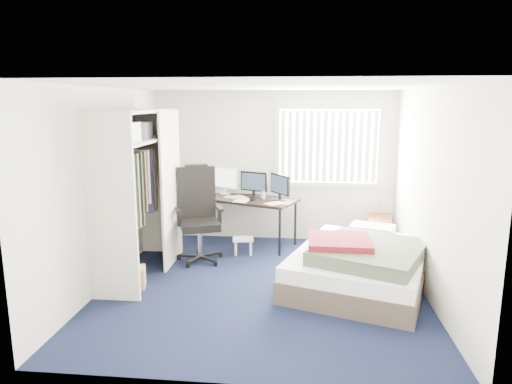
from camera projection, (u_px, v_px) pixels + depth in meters
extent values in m
plane|color=black|center=(262.00, 285.00, 5.86)|extent=(4.20, 4.20, 0.00)
plane|color=silver|center=(274.00, 166.00, 7.67)|extent=(4.00, 0.00, 4.00)
plane|color=silver|center=(239.00, 241.00, 3.57)|extent=(4.00, 0.00, 4.00)
plane|color=silver|center=(107.00, 187.00, 5.82)|extent=(0.00, 4.20, 4.20)
plane|color=silver|center=(430.00, 193.00, 5.42)|extent=(0.00, 4.20, 4.20)
plane|color=white|center=(263.00, 86.00, 5.37)|extent=(4.20, 4.20, 0.00)
cube|color=white|center=(328.00, 146.00, 7.49)|extent=(1.60, 0.02, 1.20)
cube|color=beige|center=(330.00, 107.00, 7.33)|extent=(1.72, 0.06, 0.06)
cube|color=beige|center=(327.00, 184.00, 7.58)|extent=(1.72, 0.06, 0.06)
cube|color=white|center=(328.00, 147.00, 7.43)|extent=(1.60, 0.04, 1.16)
cube|color=beige|center=(111.00, 210.00, 5.23)|extent=(0.60, 0.04, 2.20)
cube|color=beige|center=(159.00, 183.00, 6.99)|extent=(0.60, 0.04, 2.20)
cube|color=beige|center=(134.00, 111.00, 5.89)|extent=(0.60, 1.80, 0.04)
cube|color=beige|center=(136.00, 141.00, 5.97)|extent=(0.56, 1.74, 0.03)
cylinder|color=silver|center=(136.00, 150.00, 5.99)|extent=(0.03, 1.72, 0.03)
cube|color=#26262B|center=(135.00, 185.00, 5.98)|extent=(0.38, 1.10, 0.90)
cube|color=beige|center=(171.00, 189.00, 6.52)|extent=(0.03, 0.90, 2.20)
cube|color=white|center=(122.00, 133.00, 5.50)|extent=(0.38, 0.30, 0.24)
cube|color=gray|center=(136.00, 131.00, 5.99)|extent=(0.34, 0.28, 0.22)
cube|color=black|center=(247.00, 199.00, 7.44)|extent=(1.73, 1.26, 0.04)
cylinder|color=black|center=(201.00, 221.00, 7.58)|extent=(0.04, 0.04, 0.73)
cylinder|color=black|center=(220.00, 213.00, 8.11)|extent=(0.04, 0.04, 0.73)
cylinder|color=black|center=(280.00, 233.00, 6.92)|extent=(0.04, 0.04, 0.73)
cylinder|color=black|center=(295.00, 223.00, 7.46)|extent=(0.04, 0.04, 0.73)
cube|color=white|center=(225.00, 178.00, 7.72)|extent=(0.48, 0.21, 0.36)
cube|color=white|center=(225.00, 178.00, 7.72)|extent=(0.42, 0.17, 0.31)
cube|color=black|center=(254.00, 182.00, 7.47)|extent=(0.46, 0.21, 0.32)
cube|color=#1E2838|center=(254.00, 182.00, 7.47)|extent=(0.40, 0.16, 0.27)
cube|color=black|center=(280.00, 184.00, 7.21)|extent=(0.46, 0.21, 0.32)
cube|color=#1E2838|center=(280.00, 184.00, 7.21)|extent=(0.40, 0.16, 0.27)
cube|color=white|center=(236.00, 198.00, 7.42)|extent=(0.42, 0.28, 0.02)
cube|color=black|center=(253.00, 200.00, 7.27)|extent=(0.09, 0.12, 0.02)
cylinder|color=silver|center=(263.00, 196.00, 7.23)|extent=(0.08, 0.08, 0.16)
cube|color=white|center=(247.00, 198.00, 7.44)|extent=(0.38, 0.37, 0.00)
cube|color=black|center=(200.00, 256.00, 6.77)|extent=(0.85, 0.85, 0.13)
cylinder|color=silver|center=(200.00, 241.00, 6.72)|extent=(0.07, 0.07, 0.44)
cube|color=black|center=(200.00, 225.00, 6.67)|extent=(0.71, 0.71, 0.11)
cube|color=black|center=(197.00, 192.00, 6.83)|extent=(0.55, 0.29, 0.77)
cube|color=black|center=(196.00, 170.00, 6.76)|extent=(0.36, 0.24, 0.18)
cube|color=black|center=(179.00, 211.00, 6.55)|extent=(0.18, 0.32, 0.04)
cube|color=black|center=(219.00, 208.00, 6.70)|extent=(0.18, 0.32, 0.04)
cube|color=white|center=(243.00, 239.00, 7.03)|extent=(0.34, 0.29, 0.03)
cylinder|color=white|center=(236.00, 249.00, 6.96)|extent=(0.04, 0.04, 0.23)
cylinder|color=white|center=(236.00, 245.00, 7.13)|extent=(0.04, 0.04, 0.23)
cylinder|color=white|center=(251.00, 248.00, 6.97)|extent=(0.04, 0.04, 0.23)
cylinder|color=white|center=(250.00, 245.00, 7.14)|extent=(0.04, 0.04, 0.23)
cube|color=brown|center=(380.00, 218.00, 7.40)|extent=(0.45, 0.76, 0.04)
cube|color=brown|center=(370.00, 237.00, 7.18)|extent=(0.05, 0.05, 0.45)
cube|color=brown|center=(370.00, 226.00, 7.78)|extent=(0.05, 0.05, 0.45)
cube|color=brown|center=(388.00, 238.00, 7.11)|extent=(0.05, 0.05, 0.45)
cube|color=brown|center=(387.00, 228.00, 7.72)|extent=(0.05, 0.05, 0.45)
cube|color=brown|center=(380.00, 213.00, 7.23)|extent=(0.04, 0.14, 0.18)
cube|color=brown|center=(380.00, 209.00, 7.48)|extent=(0.04, 0.14, 0.18)
cube|color=#443831|center=(360.00, 274.00, 5.89)|extent=(2.15, 2.48, 0.27)
cube|color=white|center=(361.00, 258.00, 5.85)|extent=(2.10, 2.43, 0.19)
cube|color=silver|center=(372.00, 230.00, 6.50)|extent=(0.70, 0.57, 0.14)
cube|color=#373F2F|center=(369.00, 252.00, 5.53)|extent=(1.61, 1.67, 0.18)
cube|color=#530E12|center=(339.00, 244.00, 5.57)|extent=(0.76, 0.71, 0.16)
cube|color=#AA8255|center=(131.00, 278.00, 5.76)|extent=(0.41, 0.35, 0.26)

